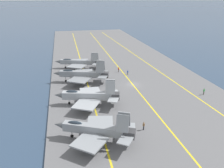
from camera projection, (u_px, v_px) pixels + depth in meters
ground_plane at (133, 86)px, 71.09m from camera, size 2000.00×2000.00×0.00m
carrier_deck at (133, 85)px, 71.01m from camera, size 229.57×48.24×0.40m
deck_stripe_foul_line at (174, 82)px, 73.52m from camera, size 206.40×10.16×0.01m
deck_stripe_centerline at (133, 85)px, 70.94m from camera, size 206.62×0.36×0.01m
deck_stripe_edge_line at (89, 88)px, 68.37m from camera, size 206.61×2.49×0.01m
parked_jet_nearest at (95, 129)px, 43.18m from camera, size 12.56×15.42×6.30m
parked_jet_second at (88, 96)px, 57.42m from camera, size 13.75×16.04×6.43m
parked_jet_third at (82, 74)px, 72.00m from camera, size 13.35×17.20×6.81m
parked_jet_fourth at (79, 62)px, 85.52m from camera, size 12.67×17.20×5.83m
crew_green_vest at (204, 91)px, 63.72m from camera, size 0.39×0.45×1.76m
crew_blue_vest at (128, 72)px, 79.37m from camera, size 0.42×0.46×1.69m
crew_brown_vest at (144, 126)px, 47.15m from camera, size 0.42×0.46×1.74m
crew_red_vest at (119, 69)px, 82.12m from camera, size 0.29×0.40×1.76m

